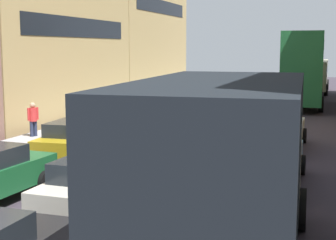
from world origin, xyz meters
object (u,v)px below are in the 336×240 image
(sedan_left_lane_fifth, at_px, (168,107))
(sedan_right_lane_behind_truck, at_px, (267,158))
(sedan_left_lane_third, at_px, (80,139))
(pedestrian_mid_sidewalk, at_px, (33,118))
(sedan_centre_lane_fifth, at_px, (227,109))
(removalist_box_truck, at_px, (227,171))
(coupe_centre_lane_fourth, at_px, (206,122))
(wagon_right_lane_far, at_px, (278,129))
(sedan_centre_lane_second, at_px, (105,183))
(sedan_left_lane_fourth, at_px, (132,119))
(bus_mid_queue_primary, at_px, (303,66))
(hatchback_centre_lane_third, at_px, (159,146))
(bus_far_queue_secondary, at_px, (313,73))

(sedan_left_lane_fifth, distance_m, sedan_right_lane_behind_truck, 13.75)
(sedan_left_lane_third, distance_m, sedan_right_lane_behind_truck, 6.96)
(pedestrian_mid_sidewalk, bearing_deg, sedan_centre_lane_fifth, 73.66)
(removalist_box_truck, xyz_separation_m, sedan_left_lane_fifth, (-7.08, 18.63, -1.18))
(sedan_left_lane_third, bearing_deg, coupe_centre_lane_fourth, -35.20)
(sedan_left_lane_third, height_order, sedan_right_lane_behind_truck, same)
(sedan_centre_lane_fifth, xyz_separation_m, sedan_left_lane_fifth, (-3.33, 0.16, 0.00))
(sedan_centre_lane_fifth, bearing_deg, pedestrian_mid_sidewalk, 136.45)
(sedan_right_lane_behind_truck, bearing_deg, wagon_right_lane_far, 2.87)
(sedan_left_lane_fifth, relative_size, pedestrian_mid_sidewalk, 2.63)
(sedan_centre_lane_second, relative_size, sedan_left_lane_fourth, 1.00)
(sedan_left_lane_fourth, bearing_deg, bus_mid_queue_primary, -25.99)
(hatchback_centre_lane_third, height_order, bus_mid_queue_primary, bus_mid_queue_primary)
(hatchback_centre_lane_third, bearing_deg, sedan_left_lane_fifth, 19.28)
(sedan_right_lane_behind_truck, bearing_deg, bus_mid_queue_primary, 0.82)
(sedan_left_lane_fourth, distance_m, bus_far_queue_secondary, 27.58)
(sedan_left_lane_fifth, bearing_deg, coupe_centre_lane_fourth, -148.61)
(hatchback_centre_lane_third, xyz_separation_m, coupe_centre_lane_fourth, (0.21, 5.81, 0.00))
(sedan_right_lane_behind_truck, relative_size, pedestrian_mid_sidewalk, 2.59)
(sedan_centre_lane_fifth, height_order, pedestrian_mid_sidewalk, pedestrian_mid_sidewalk)
(sedan_left_lane_third, xyz_separation_m, sedan_left_lane_fifth, (-0.09, 10.66, 0.00))
(hatchback_centre_lane_third, distance_m, sedan_left_lane_third, 3.17)
(sedan_left_lane_third, height_order, pedestrian_mid_sidewalk, pedestrian_mid_sidewalk)
(coupe_centre_lane_fourth, bearing_deg, sedan_left_lane_fourth, 85.59)
(sedan_left_lane_third, distance_m, pedestrian_mid_sidewalk, 5.14)
(sedan_centre_lane_second, height_order, sedan_left_lane_fifth, same)
(coupe_centre_lane_fourth, relative_size, bus_mid_queue_primary, 0.42)
(sedan_centre_lane_second, distance_m, wagon_right_lane_far, 10.34)
(hatchback_centre_lane_third, distance_m, pedestrian_mid_sidewalk, 8.01)
(coupe_centre_lane_fourth, relative_size, pedestrian_mid_sidewalk, 2.66)
(sedan_left_lane_fifth, relative_size, wagon_right_lane_far, 1.01)
(bus_far_queue_secondary, distance_m, pedestrian_mid_sidewalk, 30.85)
(hatchback_centre_lane_third, xyz_separation_m, sedan_right_lane_behind_truck, (3.71, -0.82, 0.00))
(sedan_left_lane_fourth, bearing_deg, hatchback_centre_lane_third, -152.36)
(sedan_right_lane_behind_truck, bearing_deg, sedan_left_lane_fifth, 30.37)
(removalist_box_truck, distance_m, pedestrian_mid_sidewalk, 15.72)
(sedan_centre_lane_fifth, relative_size, sedan_right_lane_behind_truck, 1.01)
(sedan_left_lane_third, xyz_separation_m, coupe_centre_lane_fourth, (3.36, 5.42, 0.00))
(coupe_centre_lane_fourth, height_order, sedan_centre_lane_fifth, same)
(sedan_centre_lane_second, bearing_deg, coupe_centre_lane_fourth, 2.16)
(hatchback_centre_lane_third, relative_size, sedan_centre_lane_fifth, 1.01)
(sedan_centre_lane_fifth, distance_m, bus_far_queue_secondary, 21.94)
(sedan_left_lane_fourth, distance_m, sedan_left_lane_fifth, 5.21)
(hatchback_centre_lane_third, height_order, bus_far_queue_secondary, bus_far_queue_secondary)
(sedan_left_lane_fifth, xyz_separation_m, pedestrian_mid_sidewalk, (-3.91, -7.43, 0.15))
(sedan_centre_lane_fifth, distance_m, bus_mid_queue_primary, 10.63)
(removalist_box_truck, relative_size, sedan_left_lane_fifth, 1.79)
(bus_mid_queue_primary, distance_m, pedestrian_mid_sidewalk, 20.24)
(hatchback_centre_lane_third, distance_m, sedan_centre_lane_fifth, 10.89)
(sedan_centre_lane_second, xyz_separation_m, pedestrian_mid_sidewalk, (-7.43, 8.52, 0.15))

